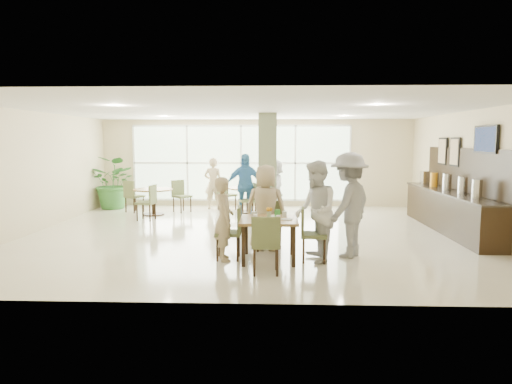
{
  "coord_description": "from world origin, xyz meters",
  "views": [
    {
      "loc": [
        0.54,
        -10.26,
        2.13
      ],
      "look_at": [
        0.2,
        -1.2,
        1.1
      ],
      "focal_mm": 32.0,
      "sensor_mm": 36.0,
      "label": 1
    }
  ],
  "objects_px": {
    "teen_right": "(316,211)",
    "teen_left": "(224,219)",
    "main_table": "(269,224)",
    "potted_plant": "(115,183)",
    "teen_far": "(266,207)",
    "round_table_right": "(248,193)",
    "adult_a": "(245,186)",
    "round_table_left": "(153,195)",
    "adult_b": "(275,186)",
    "buffet_counter": "(450,208)",
    "adult_standing": "(213,183)",
    "teen_standing": "(349,205)"
  },
  "relations": [
    {
      "from": "potted_plant",
      "to": "teen_far",
      "type": "bearing_deg",
      "value": -47.39
    },
    {
      "from": "round_table_left",
      "to": "teen_far",
      "type": "relative_size",
      "value": 0.67
    },
    {
      "from": "main_table",
      "to": "teen_far",
      "type": "xyz_separation_m",
      "value": [
        -0.07,
        0.8,
        0.17
      ]
    },
    {
      "from": "buffet_counter",
      "to": "adult_standing",
      "type": "relative_size",
      "value": 2.93
    },
    {
      "from": "round_table_left",
      "to": "adult_b",
      "type": "relative_size",
      "value": 0.71
    },
    {
      "from": "teen_standing",
      "to": "adult_b",
      "type": "distance_m",
      "value": 5.18
    },
    {
      "from": "round_table_right",
      "to": "buffet_counter",
      "type": "xyz_separation_m",
      "value": [
        4.9,
        -2.6,
        -0.03
      ]
    },
    {
      "from": "round_table_right",
      "to": "adult_standing",
      "type": "relative_size",
      "value": 0.72
    },
    {
      "from": "main_table",
      "to": "teen_left",
      "type": "relative_size",
      "value": 0.68
    },
    {
      "from": "adult_b",
      "to": "adult_standing",
      "type": "bearing_deg",
      "value": -112.72
    },
    {
      "from": "teen_standing",
      "to": "adult_b",
      "type": "bearing_deg",
      "value": -129.97
    },
    {
      "from": "main_table",
      "to": "adult_a",
      "type": "distance_m",
      "value": 4.63
    },
    {
      "from": "round_table_left",
      "to": "adult_a",
      "type": "bearing_deg",
      "value": -6.88
    },
    {
      "from": "round_table_left",
      "to": "adult_a",
      "type": "xyz_separation_m",
      "value": [
        2.65,
        -0.32,
        0.31
      ]
    },
    {
      "from": "teen_far",
      "to": "round_table_right",
      "type": "bearing_deg",
      "value": -71.27
    },
    {
      "from": "round_table_left",
      "to": "teen_left",
      "type": "relative_size",
      "value": 0.75
    },
    {
      "from": "adult_b",
      "to": "adult_standing",
      "type": "distance_m",
      "value": 2.05
    },
    {
      "from": "main_table",
      "to": "potted_plant",
      "type": "height_order",
      "value": "potted_plant"
    },
    {
      "from": "round_table_right",
      "to": "buffet_counter",
      "type": "distance_m",
      "value": 5.54
    },
    {
      "from": "buffet_counter",
      "to": "adult_standing",
      "type": "distance_m",
      "value": 6.84
    },
    {
      "from": "round_table_left",
      "to": "adult_standing",
      "type": "distance_m",
      "value": 1.97
    },
    {
      "from": "teen_far",
      "to": "teen_standing",
      "type": "xyz_separation_m",
      "value": [
        1.53,
        -0.46,
        0.12
      ]
    },
    {
      "from": "main_table",
      "to": "teen_far",
      "type": "height_order",
      "value": "teen_far"
    },
    {
      "from": "teen_right",
      "to": "buffet_counter",
      "type": "bearing_deg",
      "value": 123.71
    },
    {
      "from": "adult_a",
      "to": "adult_b",
      "type": "distance_m",
      "value": 1.15
    },
    {
      "from": "main_table",
      "to": "adult_a",
      "type": "height_order",
      "value": "adult_a"
    },
    {
      "from": "main_table",
      "to": "teen_far",
      "type": "bearing_deg",
      "value": 94.94
    },
    {
      "from": "potted_plant",
      "to": "teen_right",
      "type": "xyz_separation_m",
      "value": [
        5.7,
        -6.06,
        0.07
      ]
    },
    {
      "from": "teen_right",
      "to": "teen_standing",
      "type": "height_order",
      "value": "teen_standing"
    },
    {
      "from": "round_table_left",
      "to": "teen_left",
      "type": "height_order",
      "value": "teen_left"
    },
    {
      "from": "main_table",
      "to": "adult_b",
      "type": "bearing_deg",
      "value": 88.56
    },
    {
      "from": "adult_b",
      "to": "teen_standing",
      "type": "bearing_deg",
      "value": 12.27
    },
    {
      "from": "round_table_right",
      "to": "teen_right",
      "type": "height_order",
      "value": "teen_right"
    },
    {
      "from": "potted_plant",
      "to": "adult_a",
      "type": "bearing_deg",
      "value": -19.28
    },
    {
      "from": "teen_far",
      "to": "potted_plant",
      "type": "bearing_deg",
      "value": -36.1
    },
    {
      "from": "buffet_counter",
      "to": "teen_far",
      "type": "height_order",
      "value": "buffet_counter"
    },
    {
      "from": "teen_standing",
      "to": "adult_standing",
      "type": "xyz_separation_m",
      "value": [
        -3.24,
        5.72,
        -0.16
      ]
    },
    {
      "from": "teen_right",
      "to": "adult_b",
      "type": "distance_m",
      "value": 5.43
    },
    {
      "from": "teen_far",
      "to": "adult_standing",
      "type": "distance_m",
      "value": 5.53
    },
    {
      "from": "main_table",
      "to": "teen_standing",
      "type": "distance_m",
      "value": 1.52
    },
    {
      "from": "round_table_right",
      "to": "teen_right",
      "type": "xyz_separation_m",
      "value": [
        1.49,
        -5.44,
        0.31
      ]
    },
    {
      "from": "main_table",
      "to": "buffet_counter",
      "type": "bearing_deg",
      "value": 33.62
    },
    {
      "from": "teen_left",
      "to": "teen_standing",
      "type": "bearing_deg",
      "value": -97.5
    },
    {
      "from": "round_table_left",
      "to": "teen_far",
      "type": "distance_m",
      "value": 5.26
    },
    {
      "from": "buffet_counter",
      "to": "teen_far",
      "type": "distance_m",
      "value": 4.75
    },
    {
      "from": "teen_left",
      "to": "adult_b",
      "type": "xyz_separation_m",
      "value": [
        0.93,
        5.35,
        0.04
      ]
    },
    {
      "from": "buffet_counter",
      "to": "adult_standing",
      "type": "xyz_separation_m",
      "value": [
        -6.01,
        3.24,
        0.25
      ]
    },
    {
      "from": "teen_far",
      "to": "adult_b",
      "type": "relative_size",
      "value": 1.06
    },
    {
      "from": "adult_b",
      "to": "potted_plant",
      "type": "bearing_deg",
      "value": -100.25
    },
    {
      "from": "teen_right",
      "to": "teen_left",
      "type": "bearing_deg",
      "value": -97.33
    }
  ]
}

